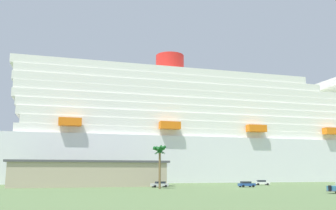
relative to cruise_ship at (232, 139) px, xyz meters
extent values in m
plane|color=#567042|center=(-26.66, -37.93, -18.64)|extent=(600.00, 600.00, 0.00)
cube|color=white|center=(2.47, 0.20, -9.73)|extent=(212.65, 49.79, 17.83)
cube|color=white|center=(2.47, 0.20, 0.78)|extent=(187.23, 45.21, 3.19)
cube|color=white|center=(-1.74, -0.10, 3.98)|extent=(175.12, 43.99, 3.19)
cube|color=white|center=(-5.94, -0.40, 7.17)|extent=(169.82, 43.05, 3.19)
cube|color=white|center=(-10.15, -0.70, 10.36)|extent=(162.43, 41.60, 3.19)
cube|color=white|center=(-14.35, -1.00, 13.56)|extent=(156.74, 40.59, 3.19)
cube|color=white|center=(-18.55, -1.30, 16.75)|extent=(147.76, 39.20, 3.19)
cube|color=white|center=(-22.76, -1.59, 19.94)|extent=(140.70, 38.45, 3.19)
cube|color=white|center=(-26.96, -1.89, 23.13)|extent=(131.72, 37.19, 3.19)
cube|color=white|center=(-31.16, -2.19, 26.33)|extent=(126.14, 36.34, 3.19)
cylinder|color=red|center=(-29.06, -2.04, 32.40)|extent=(13.45, 13.45, 8.95)
cube|color=orange|center=(-69.81, -23.16, 3.02)|extent=(8.21, 3.76, 2.80)
cube|color=orange|center=(-33.03, -20.55, 3.02)|extent=(8.21, 3.76, 2.80)
cube|color=orange|center=(3.75, -17.94, 3.02)|extent=(8.21, 3.76, 2.80)
cube|color=orange|center=(40.53, -15.33, 3.02)|extent=(8.21, 3.76, 2.80)
cube|color=#B7A88C|center=(-62.52, -42.57, -15.28)|extent=(44.12, 24.05, 6.72)
cube|color=#4C4C51|center=(-62.52, -42.57, -11.62)|extent=(45.88, 25.01, 0.60)
cylinder|color=black|center=(-14.02, -90.23, -18.32)|extent=(0.67, 0.33, 0.64)
cube|color=black|center=(-16.50, -91.74, -17.64)|extent=(0.44, 0.55, 1.10)
cylinder|color=brown|center=(-45.01, -65.13, -14.01)|extent=(0.55, 0.55, 9.27)
cone|color=#195923|center=(-44.62, -65.07, -9.27)|extent=(1.25, 3.50, 2.27)
cone|color=#195923|center=(-44.72, -64.87, -9.27)|extent=(2.76, 2.93, 2.50)
cone|color=#195923|center=(-45.01, -64.73, -9.27)|extent=(3.52, 0.70, 1.97)
cone|color=#195923|center=(-45.20, -64.78, -9.27)|extent=(3.36, 2.20, 2.28)
cone|color=#195923|center=(-45.40, -65.05, -9.27)|extent=(1.43, 3.60, 1.90)
cone|color=#195923|center=(-45.38, -65.28, -9.27)|extent=(1.87, 3.29, 2.61)
cone|color=#195923|center=(-45.20, -65.49, -9.27)|extent=(3.26, 2.19, 2.51)
cone|color=#195923|center=(-45.02, -65.53, -9.27)|extent=(3.21, 0.76, 2.71)
cone|color=#195923|center=(-44.69, -65.37, -9.27)|extent=(2.64, 3.24, 2.02)
sphere|color=#195923|center=(-45.01, -65.13, -9.37)|extent=(1.10, 1.10, 1.10)
cube|color=#264C99|center=(-19.69, -59.82, -17.96)|extent=(4.66, 2.19, 0.70)
cube|color=#1E232D|center=(-19.92, -59.83, -17.34)|extent=(2.65, 1.87, 0.55)
cylinder|color=black|center=(-18.26, -58.77, -18.31)|extent=(0.67, 0.26, 0.66)
cylinder|color=black|center=(-18.14, -60.68, -18.31)|extent=(0.67, 0.26, 0.66)
cylinder|color=black|center=(-21.25, -58.96, -18.31)|extent=(0.67, 0.26, 0.66)
cylinder|color=black|center=(-21.13, -60.87, -18.31)|extent=(0.67, 0.26, 0.66)
cube|color=white|center=(-8.53, -46.28, -17.96)|extent=(4.82, 2.67, 0.70)
cube|color=#1E232D|center=(-8.75, -46.24, -17.34)|extent=(2.81, 2.12, 0.55)
cylinder|color=black|center=(-6.88, -45.64, -18.31)|extent=(0.69, 0.34, 0.66)
cylinder|color=black|center=(-7.22, -47.47, -18.31)|extent=(0.69, 0.34, 0.66)
cylinder|color=black|center=(-9.84, -45.09, -18.31)|extent=(0.69, 0.34, 0.66)
cylinder|color=black|center=(-10.18, -46.93, -18.31)|extent=(0.69, 0.34, 0.66)
cube|color=#2D723F|center=(-74.56, -49.62, -17.96)|extent=(4.95, 2.73, 0.70)
cube|color=#1E232D|center=(-74.33, -49.57, -17.34)|extent=(2.89, 2.15, 0.55)
cylinder|color=black|center=(-75.90, -50.83, -18.31)|extent=(0.69, 0.34, 0.66)
cylinder|color=black|center=(-76.25, -49.00, -18.31)|extent=(0.69, 0.34, 0.66)
cylinder|color=black|center=(-72.86, -50.24, -18.31)|extent=(0.69, 0.34, 0.66)
cylinder|color=black|center=(-73.22, -48.41, -18.31)|extent=(0.69, 0.34, 0.66)
cube|color=silver|center=(-43.47, -56.28, -17.96)|extent=(4.86, 2.52, 0.70)
cube|color=#1E232D|center=(-43.24, -56.25, -17.34)|extent=(2.81, 2.04, 0.55)
cylinder|color=black|center=(-44.85, -57.43, -18.31)|extent=(0.68, 0.31, 0.66)
cylinder|color=black|center=(-45.12, -55.56, -18.31)|extent=(0.68, 0.31, 0.66)
cylinder|color=black|center=(-41.82, -57.00, -18.31)|extent=(0.68, 0.31, 0.66)
cylinder|color=black|center=(-42.08, -55.13, -18.31)|extent=(0.68, 0.31, 0.66)
camera|label=1|loc=(-61.58, -155.93, -14.56)|focal=39.00mm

